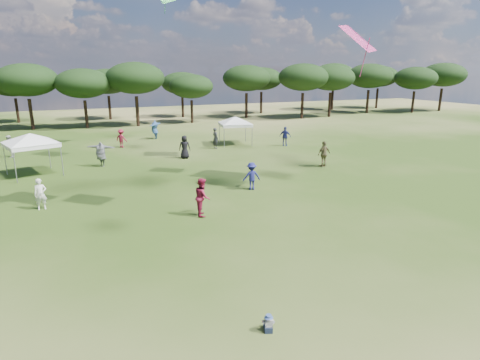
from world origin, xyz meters
The scene contains 5 objects.
tree_line centered at (2.39, 47.41, 5.42)m, with size 108.78×17.63×7.77m.
tent_left centered at (-6.86, 22.69, 2.62)m, with size 5.56×5.56×3.04m.
tent_right centered at (9.46, 28.01, 2.41)m, with size 5.40×5.40×2.84m.
toddler centered at (-0.19, 2.26, 0.22)m, with size 0.37×0.40×0.49m.
festival_crowd centered at (-1.65, 23.86, 0.87)m, with size 30.27×24.11×1.84m.
Camera 1 is at (-4.42, -5.82, 6.63)m, focal length 30.00 mm.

